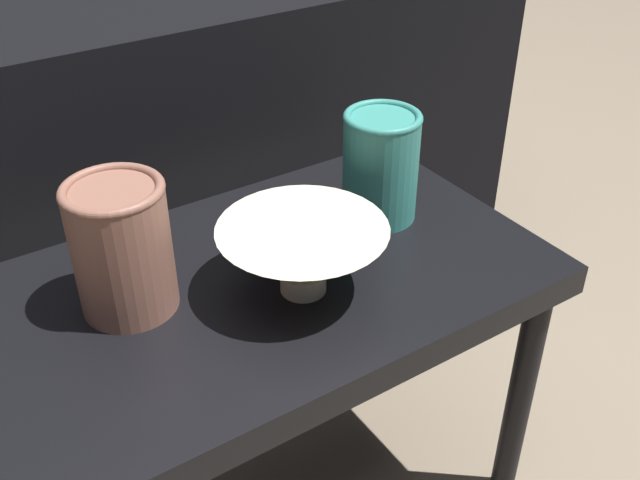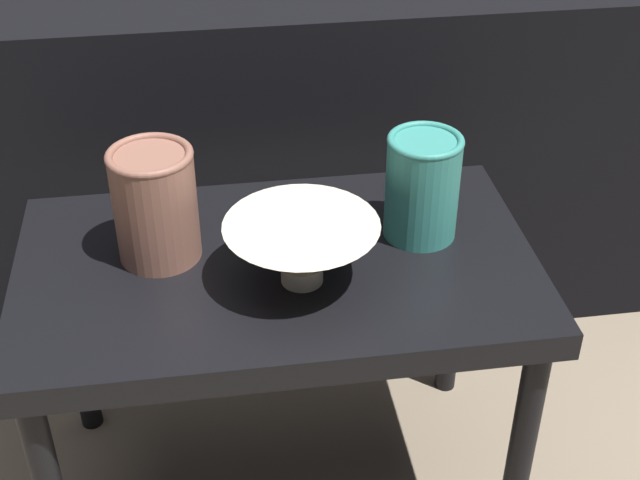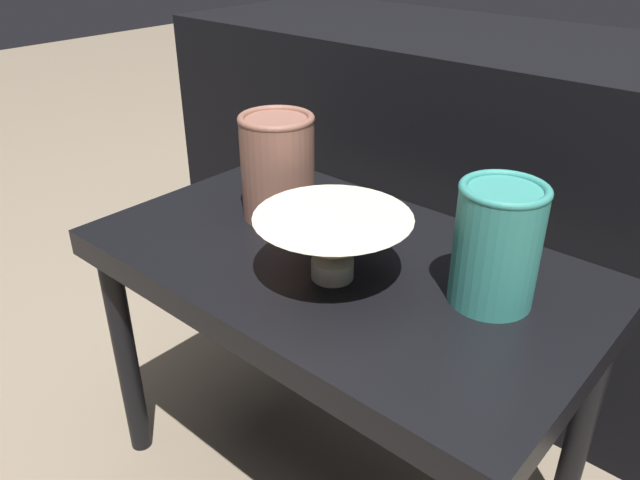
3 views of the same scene
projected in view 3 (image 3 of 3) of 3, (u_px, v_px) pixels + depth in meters
The scene contains 6 objects.
ground_plane at pixel (336, 478), 1.06m from camera, with size 8.00×8.00×0.00m, color #7F705B.
table at pixel (339, 288), 0.88m from camera, with size 0.70×0.42×0.44m.
couch_backdrop at pixel (515, 202), 1.29m from camera, with size 1.52×0.50×0.64m.
bowl at pixel (333, 240), 0.78m from camera, with size 0.20×0.20×0.09m.
vase_textured_left at pixel (278, 165), 0.93m from camera, with size 0.11×0.11×0.16m.
vase_colorful_right at pixel (497, 243), 0.72m from camera, with size 0.10×0.10×0.15m.
Camera 3 is at (0.47, -0.58, 0.86)m, focal length 35.00 mm.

